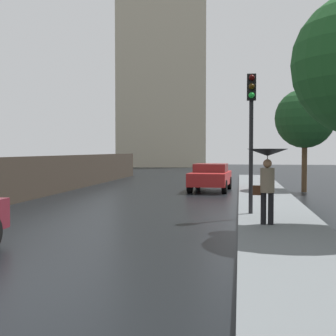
{
  "coord_description": "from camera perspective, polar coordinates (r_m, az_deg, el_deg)",
  "views": [
    {
      "loc": [
        4.03,
        -5.1,
        1.99
      ],
      "look_at": [
        2.47,
        4.91,
        1.6
      ],
      "focal_mm": 49.29,
      "sensor_mm": 36.0,
      "label": 1
    }
  ],
  "objects": [
    {
      "name": "car_red_near_kerb",
      "position": [
        22.59,
        5.28,
        -1.07
      ],
      "size": [
        2.01,
        3.94,
        1.33
      ],
      "rotation": [
        0.0,
        0.0,
        -0.06
      ],
      "color": "maroon",
      "rests_on": "ground"
    },
    {
      "name": "traffic_light",
      "position": [
        13.65,
        10.26,
        6.26
      ],
      "size": [
        0.26,
        0.39,
        4.05
      ],
      "color": "black",
      "rests_on": "sidewalk_strip"
    },
    {
      "name": "pedestrian_with_umbrella_near",
      "position": [
        11.69,
        12.18,
        0.25
      ],
      "size": [
        1.01,
        1.01,
        1.89
      ],
      "rotation": [
        0.0,
        0.0,
        -0.08
      ],
      "color": "black",
      "rests_on": "sidewalk_strip"
    },
    {
      "name": "distant_tower",
      "position": [
        58.77,
        -0.64,
        17.33
      ],
      "size": [
        11.02,
        7.98,
        34.65
      ],
      "color": "#B2A88E",
      "rests_on": "ground"
    },
    {
      "name": "street_tree_far",
      "position": [
        22.86,
        16.57,
        5.87
      ],
      "size": [
        2.81,
        2.81,
        4.91
      ],
      "color": "#4C3823",
      "rests_on": "ground"
    }
  ]
}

